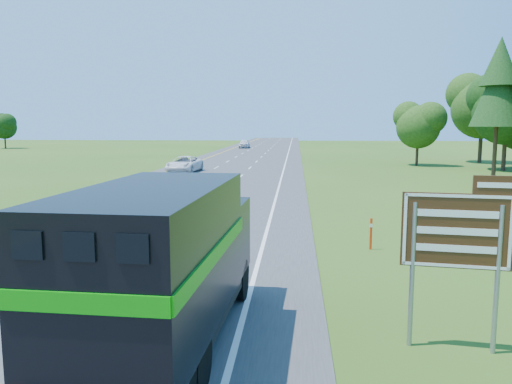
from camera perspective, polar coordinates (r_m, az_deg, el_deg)
road at (r=47.99m, az=-3.53°, el=2.16°), size 15.00×260.00×0.04m
lane_markings at (r=47.99m, az=-3.53°, el=2.19°), size 11.15×260.00×0.01m
horse_truck at (r=10.37m, az=-10.46°, el=-7.89°), size 2.82×7.96×3.47m
white_suv at (r=49.39m, az=-8.18°, el=3.17°), size 3.02×5.74×1.54m
far_car at (r=99.19m, az=-1.34°, el=5.54°), size 2.07×4.99×1.69m
exit_sign at (r=10.96m, az=22.10°, el=-4.89°), size 2.15×0.38×3.67m
delineator at (r=19.22m, az=13.00°, el=-4.57°), size 0.10×0.05×1.19m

